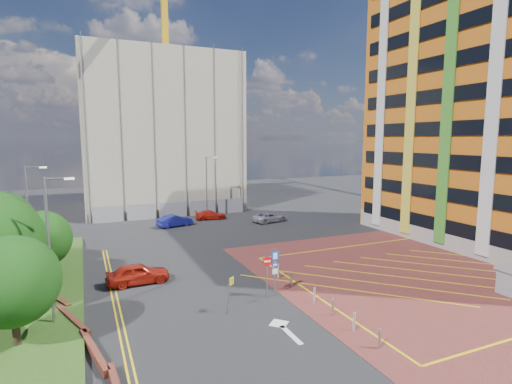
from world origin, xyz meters
TOP-DOWN VIEW (x-y plane):
  - ground at (0.00, 0.00)m, footprint 140.00×140.00m
  - forecourt at (14.00, 0.00)m, footprint 26.00×26.00m
  - retaining_wall at (-11.80, 2.00)m, footprint 6.06×20.33m
  - tree_a at (-14.00, 0.00)m, footprint 4.40×4.40m
  - tree_c at (-13.50, 10.00)m, footprint 4.00×4.00m
  - tree_d at (-16.50, 13.00)m, footprint 5.00×5.00m
  - lamp_left_near at (-12.42, 2.00)m, footprint 1.53×0.16m
  - lamp_left_far at (-14.42, 12.00)m, footprint 1.53×0.16m
  - lamp_back at (4.08, 28.00)m, footprint 1.53×0.16m
  - sign_cluster at (0.30, 0.98)m, footprint 1.17×0.12m
  - warning_sign at (-3.09, -0.29)m, footprint 0.54×0.37m
  - bollard_row at (2.30, -1.67)m, footprint 0.14×11.14m
  - construction_building at (0.00, 40.00)m, footprint 21.20×19.20m
  - tower_crane at (2.00, 39.44)m, footprint 1.60×35.00m
  - construction_fence at (1.00, 30.00)m, footprint 21.60×0.06m
  - car_red_left at (-7.40, 6.95)m, footprint 4.42×1.93m
  - car_blue_back at (-0.99, 24.52)m, footprint 4.38×2.42m
  - car_red_back at (4.12, 26.84)m, footprint 4.14×2.15m
  - car_silver_back at (10.30, 22.30)m, footprint 4.77×3.00m

SIDE VIEW (x-z plane):
  - ground at x=0.00m, z-range 0.00..0.00m
  - forecourt at x=14.00m, z-range 0.00..0.02m
  - retaining_wall at x=-11.80m, z-range 0.00..0.40m
  - bollard_row at x=2.30m, z-range 0.02..0.92m
  - car_red_back at x=4.12m, z-range 0.00..1.15m
  - car_silver_back at x=10.30m, z-range 0.00..1.23m
  - car_blue_back at x=-0.99m, z-range 0.00..1.37m
  - car_red_left at x=-7.40m, z-range 0.00..1.48m
  - construction_fence at x=1.00m, z-range 0.00..2.00m
  - warning_sign at x=-3.09m, z-range 0.31..2.55m
  - sign_cluster at x=0.30m, z-range 0.35..3.55m
  - tree_c at x=-13.50m, z-range 0.74..5.64m
  - tree_a at x=-14.00m, z-range 0.80..6.21m
  - tree_d at x=-16.50m, z-range 0.83..6.91m
  - lamp_back at x=4.08m, z-range 0.36..8.36m
  - lamp_left_near at x=-12.42m, z-range 0.66..8.66m
  - lamp_left_far at x=-14.42m, z-range 0.66..8.66m
  - construction_building at x=0.00m, z-range 0.00..22.00m
  - tower_crane at x=2.00m, z-range 8.15..43.55m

